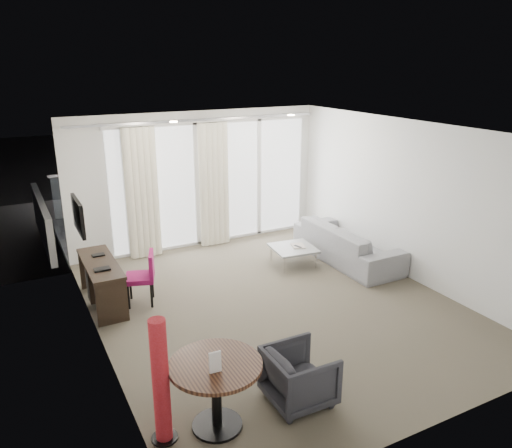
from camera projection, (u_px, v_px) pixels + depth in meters
name	position (u px, v px, depth m)	size (l,w,h in m)	color
floor	(275.00, 305.00, 7.47)	(5.00, 6.00, 0.00)	brown
ceiling	(277.00, 130.00, 6.65)	(5.00, 6.00, 0.00)	white
wall_left	(94.00, 252.00, 5.96)	(0.00, 6.00, 2.60)	silver
wall_right	(408.00, 200.00, 8.16)	(0.00, 6.00, 2.60)	silver
wall_front	(439.00, 313.00, 4.54)	(5.00, 0.00, 2.60)	silver
window_panel	(213.00, 183.00, 9.74)	(4.00, 0.02, 2.38)	white
window_frame	(213.00, 183.00, 9.72)	(4.10, 0.06, 2.44)	white
curtain_left	(142.00, 194.00, 8.96)	(0.60, 0.20, 2.38)	#EBE3C6
curtain_right	(214.00, 185.00, 9.58)	(0.60, 0.20, 2.38)	#EBE3C6
curtain_track	(200.00, 120.00, 9.08)	(4.80, 0.04, 0.04)	#B2B2B7
downlight_a	(174.00, 122.00, 7.61)	(0.12, 0.12, 0.02)	#FFE0B2
downlight_b	(291.00, 115.00, 8.53)	(0.12, 0.12, 0.02)	#FFE0B2
desk	(102.00, 283.00, 7.40)	(0.45, 1.43, 0.67)	black
tv	(78.00, 216.00, 7.19)	(0.05, 0.80, 0.50)	black
desk_chair	(140.00, 278.00, 7.41)	(0.44, 0.41, 0.81)	maroon
round_table	(216.00, 395.00, 4.88)	(0.91, 0.91, 0.73)	#3D2113
menu_card	(215.00, 373.00, 4.64)	(0.12, 0.02, 0.21)	white
red_lamp	(161.00, 382.00, 4.63)	(0.26, 0.26, 1.29)	#B11F27
tub_armchair	(299.00, 376.00, 5.27)	(0.66, 0.67, 0.61)	#28282D
coffee_table	(293.00, 256.00, 8.89)	(0.73, 0.73, 0.33)	gray
remote	(298.00, 246.00, 8.83)	(0.05, 0.15, 0.02)	black
magazine	(298.00, 244.00, 8.88)	(0.21, 0.26, 0.02)	gray
sofa	(347.00, 243.00, 9.04)	(2.27, 0.89, 0.66)	gray
terrace_slab	(189.00, 223.00, 11.41)	(5.60, 3.00, 0.12)	#4D4D50
rattan_chair_a	(213.00, 201.00, 11.56)	(0.51, 0.51, 0.75)	brown
rattan_chair_b	(269.00, 195.00, 11.94)	(0.57, 0.57, 0.83)	brown
rattan_table	(252.00, 209.00, 11.46)	(0.46, 0.46, 0.46)	brown
balustrade	(168.00, 186.00, 12.45)	(5.50, 0.06, 1.05)	#B2B2B7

